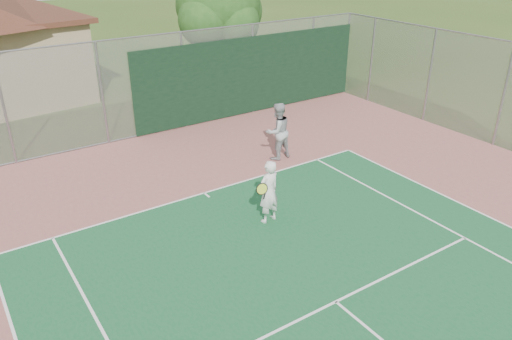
{
  "coord_description": "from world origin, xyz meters",
  "views": [
    {
      "loc": [
        -5.64,
        0.8,
        6.65
      ],
      "look_at": [
        0.67,
        10.27,
        1.2
      ],
      "focal_mm": 35.0,
      "sensor_mm": 36.0,
      "label": 1
    }
  ],
  "objects": [
    {
      "name": "side_fence_right",
      "position": [
        10.0,
        12.5,
        1.75
      ],
      "size": [
        0.08,
        9.0,
        3.5
      ],
      "color": "gray",
      "rests_on": "ground"
    },
    {
      "name": "back_fence",
      "position": [
        2.11,
        16.98,
        1.67
      ],
      "size": [
        20.08,
        0.11,
        3.53
      ],
      "color": "gray",
      "rests_on": "ground"
    },
    {
      "name": "player_grey_back",
      "position": [
        3.12,
        12.71,
        0.92
      ],
      "size": [
        0.94,
        0.75,
        1.84
      ],
      "rotation": [
        0.0,
        0.0,
        3.2
      ],
      "color": "#A0A3A5",
      "rests_on": "ground"
    },
    {
      "name": "tree",
      "position": [
        5.18,
        19.72,
        3.84
      ],
      "size": [
        4.18,
        3.96,
        5.84
      ],
      "color": "#382214",
      "rests_on": "ground"
    },
    {
      "name": "player_white_front",
      "position": [
        0.65,
        9.67,
        0.84
      ],
      "size": [
        0.91,
        0.63,
        1.66
      ],
      "rotation": [
        0.0,
        0.0,
        3.28
      ],
      "color": "silver",
      "rests_on": "ground"
    }
  ]
}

